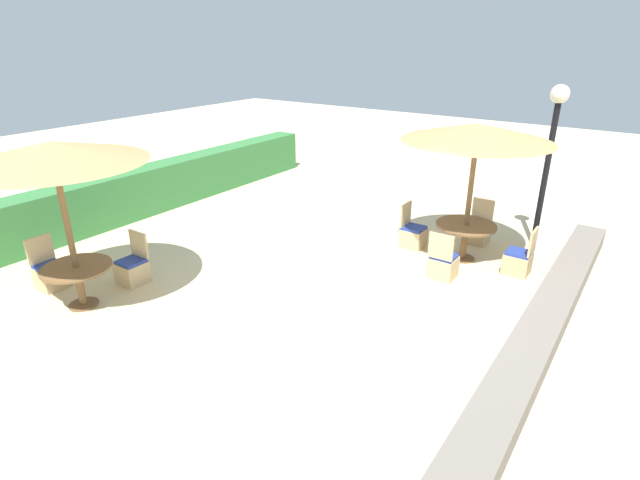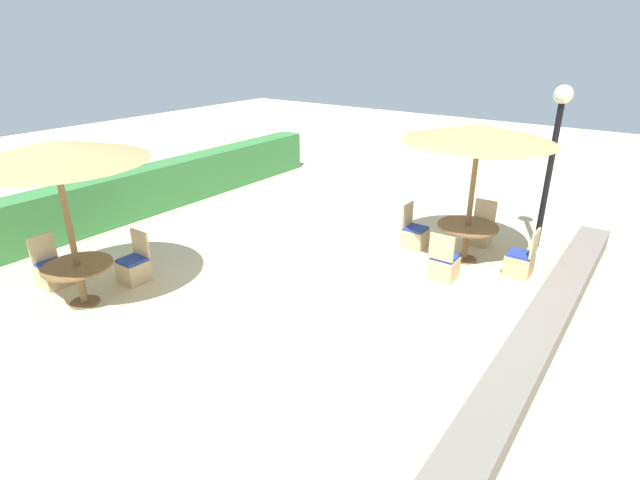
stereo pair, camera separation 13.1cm
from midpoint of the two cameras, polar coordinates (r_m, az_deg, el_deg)
name	(u,v)px [view 1 (the left image)]	position (r m, az deg, el deg)	size (l,w,h in m)	color
ground_plane	(348,295)	(8.75, 2.81, -6.32)	(40.00, 40.00, 0.00)	beige
hedge_row	(118,198)	(12.87, -22.34, 4.42)	(13.00, 0.70, 1.15)	#387A3D
stone_border	(533,344)	(7.73, 22.71, -10.92)	(10.00, 0.56, 0.37)	slate
lamp_post	(553,135)	(11.04, 24.73, 10.83)	(0.36, 0.36, 3.32)	black
parasol_back_left	(52,153)	(8.50, -28.67, 8.71)	(2.76, 2.76, 2.75)	brown
round_table_back_left	(78,275)	(9.11, -26.33, -3.56)	(1.11, 1.11, 0.72)	brown
patio_chair_back_left_east	(133,269)	(9.69, -20.95, -3.14)	(0.46, 0.46, 0.93)	tan
patio_chair_back_left_north	(51,274)	(10.13, -28.76, -3.40)	(0.46, 0.46, 0.93)	tan
parasol_front_right	(477,133)	(9.72, 17.17, 11.60)	(2.78, 2.78, 2.70)	brown
round_table_front_right	(465,231)	(10.24, 15.94, 1.00)	(1.17, 1.17, 0.74)	brown
patio_chair_front_right_east	(478,231)	(11.29, 17.25, 1.02)	(0.46, 0.46, 0.93)	tan
patio_chair_front_right_north	(413,235)	(10.73, 10.19, 0.58)	(0.46, 0.46, 0.93)	tan
patio_chair_front_right_west	(443,264)	(9.49, 13.48, -2.74)	(0.46, 0.46, 0.93)	tan
patio_chair_front_right_south	(519,261)	(10.07, 21.40, -2.22)	(0.46, 0.46, 0.93)	tan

